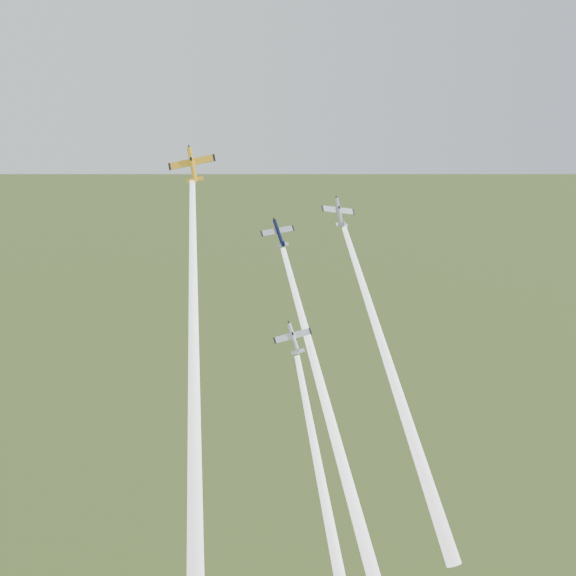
% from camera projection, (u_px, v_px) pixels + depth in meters
% --- Properties ---
extents(plane_yellow, '(8.32, 7.89, 8.91)m').
position_uv_depth(plane_yellow, '(192.00, 165.00, 125.28)').
color(plane_yellow, '#FBAD15').
extents(smoke_trail_yellow, '(12.48, 39.07, 55.45)m').
position_uv_depth(smoke_trail_yellow, '(194.00, 368.00, 113.87)').
color(smoke_trail_yellow, white).
extents(plane_navy, '(7.72, 5.52, 6.67)m').
position_uv_depth(plane_navy, '(279.00, 233.00, 134.95)').
color(plane_navy, '#0C1036').
extents(smoke_trail_navy, '(7.75, 41.82, 58.52)m').
position_uv_depth(smoke_trail_navy, '(334.00, 432.00, 125.06)').
color(smoke_trail_navy, white).
extents(plane_silver_right, '(7.84, 6.44, 7.92)m').
position_uv_depth(plane_silver_right, '(339.00, 212.00, 137.13)').
color(plane_silver_right, '#A3ABB1').
extents(smoke_trail_silver_right, '(8.78, 37.72, 52.75)m').
position_uv_depth(smoke_trail_silver_right, '(396.00, 386.00, 128.52)').
color(smoke_trail_silver_right, white).
extents(plane_silver_low, '(7.70, 4.90, 7.18)m').
position_uv_depth(plane_silver_low, '(294.00, 338.00, 124.93)').
color(plane_silver_low, silver).
extents(smoke_trail_silver_low, '(3.10, 38.77, 54.10)m').
position_uv_depth(smoke_trail_silver_low, '(335.00, 550.00, 114.73)').
color(smoke_trail_silver_low, white).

